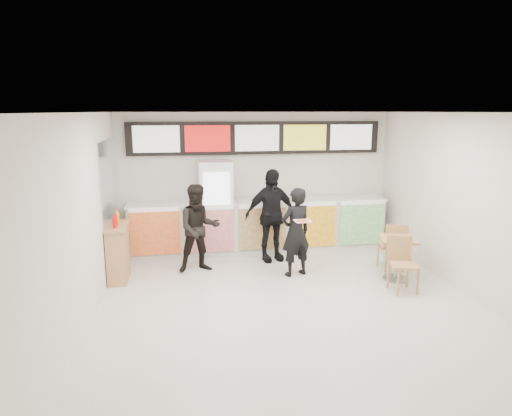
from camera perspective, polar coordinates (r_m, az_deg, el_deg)
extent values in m
plane|color=beige|center=(7.25, 4.77, -12.60)|extent=(7.00, 7.00, 0.00)
plane|color=white|center=(6.60, 5.24, 11.82)|extent=(7.00, 7.00, 0.00)
plane|color=silver|center=(10.13, 0.00, 3.42)|extent=(6.00, 0.00, 6.00)
plane|color=silver|center=(6.69, -20.76, -1.90)|extent=(0.00, 7.00, 7.00)
plane|color=silver|center=(8.06, 26.11, -0.07)|extent=(0.00, 7.00, 7.00)
cube|color=silver|center=(9.94, 0.39, -2.35)|extent=(5.50, 0.70, 1.10)
cube|color=silver|center=(9.81, 0.39, 0.88)|extent=(5.56, 0.76, 0.04)
cube|color=red|center=(9.43, -12.50, -3.10)|extent=(0.99, 0.02, 0.90)
cube|color=#D12E7C|center=(9.43, -5.81, -2.86)|extent=(0.99, 0.02, 0.90)
cube|color=brown|center=(9.56, 0.79, -2.59)|extent=(0.99, 0.02, 0.90)
cube|color=yellow|center=(9.82, 7.12, -2.30)|extent=(0.99, 0.02, 0.90)
cube|color=green|center=(10.18, 13.06, -2.00)|extent=(0.99, 0.02, 0.90)
cube|color=black|center=(9.96, 0.08, 8.76)|extent=(5.50, 0.12, 0.70)
cube|color=white|center=(9.75, -12.36, 8.42)|extent=(0.95, 0.02, 0.55)
cube|color=red|center=(9.76, -6.06, 8.63)|extent=(0.95, 0.02, 0.55)
cube|color=silver|center=(9.89, 0.15, 8.74)|extent=(0.95, 0.02, 0.55)
cube|color=yellow|center=(10.12, 6.14, 8.75)|extent=(0.95, 0.02, 0.55)
cube|color=white|center=(10.46, 11.80, 8.67)|extent=(0.95, 0.02, 0.55)
cube|color=white|center=(9.74, -5.05, 0.02)|extent=(0.70, 0.65, 2.00)
cube|color=white|center=(9.40, -4.89, -0.10)|extent=(0.54, 0.02, 1.50)
cylinder|color=green|center=(9.56, -6.10, -3.62)|extent=(0.07, 0.07, 0.22)
cylinder|color=orange|center=(9.57, -5.26, -3.58)|extent=(0.07, 0.07, 0.22)
cylinder|color=red|center=(9.58, -4.43, -3.55)|extent=(0.07, 0.07, 0.22)
cylinder|color=blue|center=(9.60, -3.59, -3.52)|extent=(0.07, 0.07, 0.22)
cylinder|color=orange|center=(9.47, -6.15, -1.40)|extent=(0.07, 0.07, 0.22)
cylinder|color=red|center=(9.48, -5.30, -1.37)|extent=(0.07, 0.07, 0.22)
cylinder|color=blue|center=(9.49, -4.46, -1.34)|extent=(0.07, 0.07, 0.22)
cylinder|color=green|center=(9.50, -3.62, -1.31)|extent=(0.07, 0.07, 0.22)
cylinder|color=red|center=(9.39, -6.20, 0.86)|extent=(0.07, 0.07, 0.22)
cylinder|color=blue|center=(9.40, -5.35, 0.88)|extent=(0.07, 0.07, 0.22)
cylinder|color=green|center=(9.41, -4.50, 0.91)|extent=(0.07, 0.07, 0.22)
cylinder|color=orange|center=(9.42, -3.65, 0.94)|extent=(0.07, 0.07, 0.22)
cylinder|color=blue|center=(9.32, -6.25, 3.15)|extent=(0.07, 0.07, 0.22)
cylinder|color=green|center=(9.33, -5.40, 3.17)|extent=(0.07, 0.07, 0.22)
cylinder|color=orange|center=(9.34, -4.54, 3.20)|extent=(0.07, 0.07, 0.22)
cylinder|color=red|center=(9.36, -3.68, 3.23)|extent=(0.07, 0.07, 0.22)
cube|color=#B2B7BF|center=(9.01, -17.92, 3.36)|extent=(0.01, 2.00, 1.50)
imported|color=black|center=(8.45, 4.99, -3.02)|extent=(0.70, 0.57, 1.66)
imported|color=black|center=(8.70, -7.15, -2.55)|extent=(0.90, 0.75, 1.68)
imported|color=black|center=(9.25, 1.87, -0.91)|extent=(1.18, 0.69, 1.89)
cube|color=beige|center=(7.95, 5.85, -1.63)|extent=(0.28, 0.28, 0.01)
cone|color=#CC7233|center=(7.95, 5.85, -1.56)|extent=(0.36, 0.36, 0.02)
cube|color=tan|center=(8.60, 17.34, -3.74)|extent=(0.77, 0.77, 0.04)
cylinder|color=gray|center=(8.70, 17.18, -6.19)|extent=(0.08, 0.08, 0.75)
cylinder|color=gray|center=(8.82, 17.03, -8.42)|extent=(0.46, 0.46, 0.03)
cube|color=tan|center=(8.14, 17.99, -6.82)|extent=(0.54, 0.54, 0.04)
cube|color=tan|center=(8.24, 17.46, -4.80)|extent=(0.41, 0.14, 0.44)
cube|color=tan|center=(9.22, 16.54, -4.53)|extent=(0.54, 0.54, 0.04)
cube|color=tan|center=(8.98, 17.18, -3.40)|extent=(0.41, 0.14, 0.44)
cube|color=tan|center=(8.69, -16.82, -5.43)|extent=(0.33, 0.87, 0.98)
cube|color=tan|center=(8.56, -17.02, -2.17)|extent=(0.37, 0.91, 0.04)
cylinder|color=red|center=(8.30, -17.27, -1.77)|extent=(0.07, 0.07, 0.20)
cylinder|color=red|center=(8.48, -17.12, -1.48)|extent=(0.07, 0.07, 0.20)
cylinder|color=yellow|center=(8.66, -16.97, -1.20)|extent=(0.07, 0.07, 0.20)
cylinder|color=brown|center=(8.83, -16.83, -0.94)|extent=(0.07, 0.07, 0.20)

